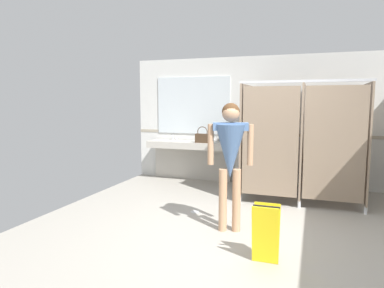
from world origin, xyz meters
TOP-DOWN VIEW (x-y plane):
  - ground_plane at (0.00, 0.00)m, footprint 5.97×6.70m
  - wall_back at (0.00, 3.11)m, footprint 5.97×0.12m
  - wall_back_tile_band at (0.00, 3.04)m, footprint 5.97×0.01m
  - vanity_counter at (-1.69, 2.85)m, footprint 1.76×0.54m
  - mirror_panel at (-1.69, 3.04)m, footprint 1.66×0.02m
  - bathroom_stalls at (0.67, 2.05)m, footprint 2.02×1.54m
  - person_standing at (-0.17, 0.18)m, footprint 0.58×0.49m
  - handbag at (-1.33, 2.62)m, footprint 0.30×0.11m
  - soap_dispenser at (-0.99, 2.92)m, footprint 0.07×0.07m
  - wet_floor_sign at (0.41, -0.60)m, footprint 0.28×0.19m
  - floor_drain_cover at (-0.86, 0.78)m, footprint 0.14×0.14m

SIDE VIEW (x-z plane):
  - ground_plane at x=0.00m, z-range -0.10..0.00m
  - floor_drain_cover at x=-0.86m, z-range 0.00..0.01m
  - wet_floor_sign at x=0.41m, z-range 0.01..0.64m
  - vanity_counter at x=-1.69m, z-range 0.14..1.12m
  - soap_dispenser at x=-0.99m, z-range 0.85..1.05m
  - handbag at x=-1.33m, z-range 0.81..1.15m
  - wall_back_tile_band at x=0.00m, z-range 1.02..1.08m
  - bathroom_stalls at x=0.67m, z-range 0.05..2.10m
  - person_standing at x=-0.17m, z-range 0.23..1.93m
  - wall_back at x=0.00m, z-range 0.00..2.65m
  - mirror_panel at x=-1.69m, z-range 1.02..2.26m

